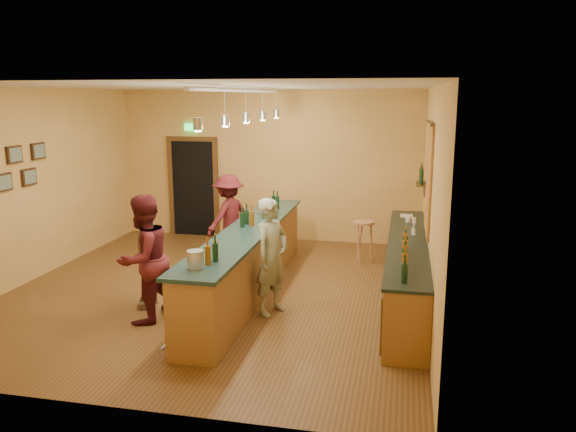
% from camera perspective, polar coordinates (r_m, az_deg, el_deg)
% --- Properties ---
extents(floor, '(7.00, 7.00, 0.00)m').
position_cam_1_polar(floor, '(9.16, -7.23, -7.54)').
color(floor, '#503617').
rests_on(floor, ground).
extents(ceiling, '(6.50, 7.00, 0.02)m').
position_cam_1_polar(ceiling, '(8.63, -7.80, 12.90)').
color(ceiling, silver).
rests_on(ceiling, wall_back).
extents(wall_back, '(6.50, 0.02, 3.20)m').
position_cam_1_polar(wall_back, '(12.08, -2.03, 5.13)').
color(wall_back, '#B79244').
rests_on(wall_back, floor).
extents(wall_front, '(6.50, 0.02, 3.20)m').
position_cam_1_polar(wall_front, '(5.65, -19.26, -3.59)').
color(wall_front, '#B79244').
rests_on(wall_front, floor).
extents(wall_left, '(0.02, 7.00, 3.20)m').
position_cam_1_polar(wall_left, '(10.29, -24.88, 2.80)').
color(wall_left, '#B79244').
rests_on(wall_left, floor).
extents(wall_right, '(0.02, 7.00, 3.20)m').
position_cam_1_polar(wall_right, '(8.28, 14.26, 1.55)').
color(wall_right, '#B79244').
rests_on(wall_right, floor).
extents(doorway, '(1.15, 0.09, 2.48)m').
position_cam_1_polar(doorway, '(12.63, -9.56, 3.10)').
color(doorway, black).
rests_on(doorway, wall_back).
extents(tapestry, '(0.03, 1.40, 1.60)m').
position_cam_1_polar(tapestry, '(8.63, 14.12, 3.66)').
color(tapestry, maroon).
rests_on(tapestry, wall_right).
extents(bottle_shelf, '(0.17, 0.55, 0.54)m').
position_cam_1_polar(bottle_shelf, '(10.14, 13.43, 3.84)').
color(bottle_shelf, '#4C2A16').
rests_on(bottle_shelf, wall_right).
extents(back_counter, '(0.60, 4.55, 1.27)m').
position_cam_1_polar(back_counter, '(8.71, 11.99, -5.38)').
color(back_counter, olive).
rests_on(back_counter, floor).
extents(tasting_bar, '(0.73, 5.10, 1.38)m').
position_cam_1_polar(tasting_bar, '(8.82, -4.08, -4.11)').
color(tasting_bar, olive).
rests_on(tasting_bar, floor).
extents(pendant_track, '(0.11, 4.60, 0.50)m').
position_cam_1_polar(pendant_track, '(8.47, -4.30, 11.52)').
color(pendant_track, silver).
rests_on(pendant_track, ceiling).
extents(bartender, '(0.61, 0.72, 1.67)m').
position_cam_1_polar(bartender, '(7.96, -1.67, -4.16)').
color(bartender, gray).
rests_on(bartender, floor).
extents(customer_a, '(0.91, 1.03, 1.78)m').
position_cam_1_polar(customer_a, '(7.90, -14.43, -4.26)').
color(customer_a, '#59191E').
rests_on(customer_a, floor).
extents(customer_b, '(0.65, 0.99, 1.57)m').
position_cam_1_polar(customer_b, '(8.48, -13.98, -3.85)').
color(customer_b, '#997A51').
rests_on(customer_b, floor).
extents(customer_c, '(0.98, 1.20, 1.61)m').
position_cam_1_polar(customer_c, '(10.80, -6.07, -0.03)').
color(customer_c, '#59191E').
rests_on(customer_c, floor).
extents(bar_stool, '(0.39, 0.39, 0.79)m').
position_cam_1_polar(bar_stool, '(10.50, 7.69, -1.29)').
color(bar_stool, '#AC744D').
rests_on(bar_stool, floor).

